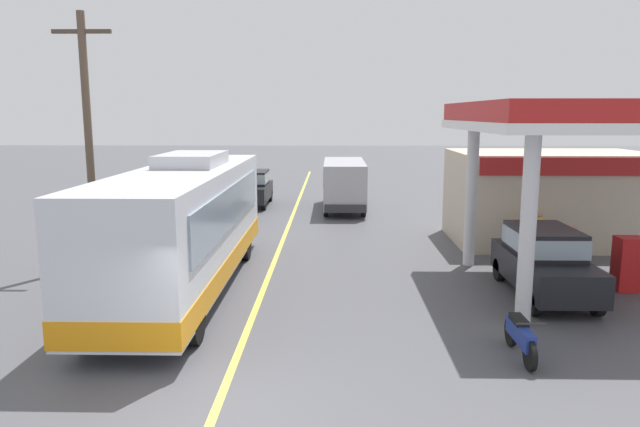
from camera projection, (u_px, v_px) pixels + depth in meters
ground at (294, 211)px, 29.00m from camera, size 120.00×120.00×0.00m
lane_divider_stripe at (286, 231)px, 24.08m from camera, size 0.16×50.00×0.01m
coach_bus_main at (186, 228)px, 15.86m from camera, size 2.60×11.04×3.69m
gas_station_roadside at (571, 179)px, 19.66m from camera, size 9.10×11.95×5.10m
car_at_pump at (544, 258)px, 15.39m from camera, size 1.70×4.20×1.82m
minibus_opposing_lane at (344, 181)px, 29.22m from camera, size 2.04×6.13×2.44m
motorcycle_parked_forecourt at (520, 336)px, 11.54m from camera, size 0.55×1.80×0.92m
pedestrian_near_pump at (572, 249)px, 16.76m from camera, size 0.55×0.22×1.66m
pedestrian_by_shop at (539, 232)px, 19.17m from camera, size 0.55×0.22×1.66m
car_trailing_behind_bus at (253, 186)px, 30.69m from camera, size 1.70×4.20×1.82m
utility_pole_roadside at (88, 136)px, 18.03m from camera, size 1.80×0.24×7.84m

